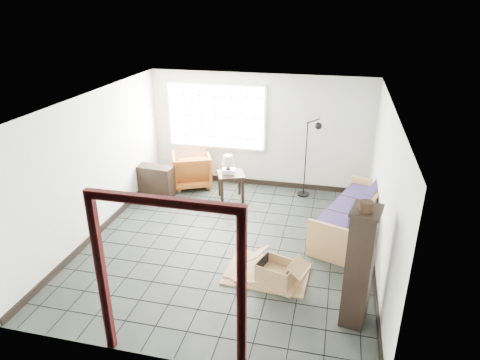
% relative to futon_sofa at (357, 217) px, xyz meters
% --- Properties ---
extents(ground, '(5.50, 5.50, 0.00)m').
position_rel_futon_sofa_xyz_m(ground, '(-2.22, -0.87, -0.37)').
color(ground, black).
rests_on(ground, ground).
extents(room_shell, '(5.02, 5.52, 2.61)m').
position_rel_futon_sofa_xyz_m(room_shell, '(-2.22, -0.85, 1.31)').
color(room_shell, silver).
rests_on(room_shell, ground).
extents(window_panel, '(2.32, 0.08, 1.52)m').
position_rel_futon_sofa_xyz_m(window_panel, '(-3.22, 1.83, 1.23)').
color(window_panel, silver).
rests_on(window_panel, ground).
extents(doorway_trim, '(1.80, 0.08, 2.20)m').
position_rel_futon_sofa_xyz_m(doorway_trim, '(-2.22, -3.57, 1.01)').
color(doorway_trim, '#350C0D').
rests_on(doorway_trim, ground).
extents(futon_sofa, '(1.57, 2.44, 1.01)m').
position_rel_futon_sofa_xyz_m(futon_sofa, '(0.00, 0.00, 0.00)').
color(futon_sofa, tan).
rests_on(futon_sofa, ground).
extents(armchair, '(1.11, 1.08, 0.88)m').
position_rel_futon_sofa_xyz_m(armchair, '(-3.73, 1.46, 0.08)').
color(armchair, maroon).
rests_on(armchair, ground).
extents(side_table, '(0.73, 0.73, 0.61)m').
position_rel_futon_sofa_xyz_m(side_table, '(-2.65, 0.94, 0.14)').
color(side_table, black).
rests_on(side_table, ground).
extents(table_lamp, '(0.30, 0.30, 0.41)m').
position_rel_futon_sofa_xyz_m(table_lamp, '(-2.71, 0.92, 0.53)').
color(table_lamp, black).
rests_on(table_lamp, side_table).
extents(projector, '(0.30, 0.25, 0.10)m').
position_rel_futon_sofa_xyz_m(projector, '(-2.70, 0.93, 0.30)').
color(projector, silver).
rests_on(projector, side_table).
extents(floor_lamp, '(0.48, 0.42, 1.81)m').
position_rel_futon_sofa_xyz_m(floor_lamp, '(-1.01, 1.45, 0.60)').
color(floor_lamp, black).
rests_on(floor_lamp, ground).
extents(console_shelf, '(0.92, 0.44, 0.69)m').
position_rel_futon_sofa_xyz_m(console_shelf, '(-4.37, 0.77, -0.02)').
color(console_shelf, black).
rests_on(console_shelf, ground).
extents(tall_shelf, '(0.45, 0.53, 1.72)m').
position_rel_futon_sofa_xyz_m(tall_shelf, '(-0.07, -2.38, 0.51)').
color(tall_shelf, black).
rests_on(tall_shelf, ground).
extents(pot, '(0.17, 0.17, 0.13)m').
position_rel_futon_sofa_xyz_m(pot, '(-0.09, -2.44, 1.41)').
color(pot, black).
rests_on(pot, tall_shelf).
extents(open_box, '(0.97, 0.68, 0.50)m').
position_rel_futon_sofa_xyz_m(open_box, '(-1.21, -1.81, -0.18)').
color(open_box, olive).
rests_on(open_box, ground).
extents(cardboard_pile, '(1.35, 1.10, 0.19)m').
position_rel_futon_sofa_xyz_m(cardboard_pile, '(-1.38, -1.63, -0.32)').
color(cardboard_pile, olive).
rests_on(cardboard_pile, ground).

